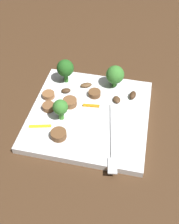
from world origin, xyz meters
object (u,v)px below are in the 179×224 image
object	(u,v)px
sausage_slice_2	(70,102)
pepper_strip_0	(40,126)
sausage_slice_0	(49,107)
mushroom_1	(117,100)
broccoli_floret_0	(60,108)
broccoli_floret_2	(115,75)
broccoli_floret_1	(65,68)
sausage_slice_1	(95,93)
sausage_slice_3	(48,95)
fork	(112,141)
mushroom_2	(86,85)
mushroom_0	(133,95)
mushroom_3	(66,91)
sausage_slice_4	(59,135)
pepper_strip_1	(90,105)
plate	(89,114)

from	to	relation	value
sausage_slice_2	pepper_strip_0	size ratio (longest dim) A/B	0.68
sausage_slice_0	pepper_strip_0	xyz separation A→B (m)	(0.06, -0.00, -0.00)
mushroom_1	broccoli_floret_0	bearing A→B (deg)	-54.74
broccoli_floret_2	broccoli_floret_1	bearing A→B (deg)	-85.91
sausage_slice_1	sausage_slice_3	bearing A→B (deg)	-75.07
fork	mushroom_2	xyz separation A→B (m)	(-0.15, -0.09, 0.00)
sausage_slice_1	mushroom_1	distance (m)	0.05
broccoli_floret_0	sausage_slice_3	bearing A→B (deg)	-140.19
broccoli_floret_0	mushroom_1	xyz separation A→B (m)	(-0.08, 0.11, -0.03)
fork	pepper_strip_0	xyz separation A→B (m)	(-0.01, -0.16, 0.00)
sausage_slice_1	mushroom_1	bearing A→B (deg)	81.32
broccoli_floret_2	mushroom_1	bearing A→B (deg)	14.73
mushroom_0	mushroom_1	bearing A→B (deg)	-58.48
mushroom_1	mushroom_3	xyz separation A→B (m)	(-0.01, -0.12, -0.00)
sausage_slice_3	mushroom_0	distance (m)	0.20
sausage_slice_3	mushroom_1	world-z (taller)	sausage_slice_3
sausage_slice_1	pepper_strip_0	world-z (taller)	sausage_slice_1
fork	sausage_slice_1	size ratio (longest dim) A/B	6.15
sausage_slice_3	pepper_strip_0	size ratio (longest dim) A/B	0.61
sausage_slice_4	sausage_slice_3	bearing A→B (deg)	-152.09
mushroom_1	pepper_strip_0	size ratio (longest dim) A/B	0.47
sausage_slice_0	mushroom_2	size ratio (longest dim) A/B	0.99
broccoli_floret_0	pepper_strip_0	distance (m)	0.06
sausage_slice_2	mushroom_3	world-z (taller)	sausage_slice_2
broccoli_floret_0	pepper_strip_1	size ratio (longest dim) A/B	1.35
pepper_strip_1	sausage_slice_4	bearing A→B (deg)	-23.70
mushroom_0	mushroom_1	size ratio (longest dim) A/B	1.13
plate	broccoli_floret_2	size ratio (longest dim) A/B	4.61
sausage_slice_3	broccoli_floret_1	bearing A→B (deg)	158.23
sausage_slice_2	pepper_strip_0	bearing A→B (deg)	-29.92
broccoli_floret_2	plate	bearing A→B (deg)	-22.14
mushroom_2	mushroom_1	bearing A→B (deg)	66.70
plate	mushroom_1	bearing A→B (deg)	131.09
broccoli_floret_0	sausage_slice_0	xyz separation A→B (m)	(-0.02, -0.04, -0.03)
broccoli_floret_0	pepper_strip_1	distance (m)	0.08
sausage_slice_2	pepper_strip_1	world-z (taller)	sausage_slice_2
broccoli_floret_2	sausage_slice_4	distance (m)	0.20
broccoli_floret_1	broccoli_floret_2	size ratio (longest dim) A/B	1.09
sausage_slice_0	pepper_strip_0	bearing A→B (deg)	-1.27
broccoli_floret_2	mushroom_0	xyz separation A→B (m)	(0.03, 0.05, -0.03)
plate	mushroom_3	world-z (taller)	mushroom_3
sausage_slice_2	broccoli_floret_0	bearing A→B (deg)	-9.59
sausage_slice_1	sausage_slice_4	world-z (taller)	sausage_slice_4
broccoli_floret_2	sausage_slice_1	size ratio (longest dim) A/B	1.96
sausage_slice_2	mushroom_1	world-z (taller)	sausage_slice_2
sausage_slice_1	sausage_slice_2	xyz separation A→B (m)	(0.04, -0.05, 0.00)
plate	broccoli_floret_1	xyz separation A→B (m)	(-0.09, -0.08, 0.05)
fork	broccoli_floret_1	bearing A→B (deg)	-148.46
sausage_slice_0	broccoli_floret_0	bearing A→B (deg)	59.90
sausage_slice_1	fork	bearing A→B (deg)	26.14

